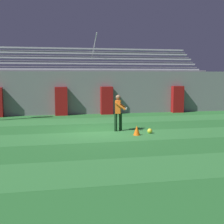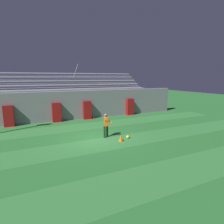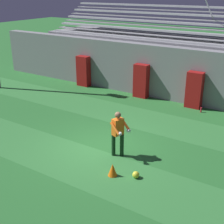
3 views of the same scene
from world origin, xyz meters
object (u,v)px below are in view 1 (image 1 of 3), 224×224
object	(u,v)px
goalkeeper	(118,110)
soccer_ball	(150,131)
padding_pillar_far_right	(177,99)
padding_pillar_gate_left	(61,101)
padding_pillar_gate_right	(107,100)
water_bottle	(116,113)
traffic_cone	(137,130)

from	to	relation	value
goalkeeper	soccer_ball	bearing A→B (deg)	-36.22
padding_pillar_far_right	soccer_ball	distance (m)	8.30
padding_pillar_gate_left	padding_pillar_far_right	size ratio (longest dim) A/B	1.00
goalkeeper	padding_pillar_gate_left	bearing A→B (deg)	110.89
padding_pillar_gate_right	soccer_ball	distance (m)	7.11
water_bottle	padding_pillar_gate_right	bearing A→B (deg)	141.62
soccer_ball	traffic_cone	world-z (taller)	traffic_cone
traffic_cone	padding_pillar_gate_right	bearing A→B (deg)	89.47
water_bottle	padding_pillar_gate_left	bearing A→B (deg)	172.78
padding_pillar_gate_left	padding_pillar_far_right	world-z (taller)	same
padding_pillar_gate_left	water_bottle	size ratio (longest dim) A/B	7.54
padding_pillar_gate_left	soccer_ball	bearing A→B (deg)	-63.14
padding_pillar_gate_left	padding_pillar_gate_right	size ratio (longest dim) A/B	1.00
padding_pillar_far_right	goalkeeper	distance (m)	8.28
padding_pillar_gate_right	goalkeeper	world-z (taller)	padding_pillar_gate_right
padding_pillar_gate_left	traffic_cone	bearing A→B (deg)	-68.54
padding_pillar_far_right	water_bottle	xyz separation A→B (m)	(-4.39, -0.44, -0.78)
padding_pillar_far_right	soccer_ball	xyz separation A→B (m)	(-4.34, -7.04, -0.79)
traffic_cone	water_bottle	world-z (taller)	traffic_cone
soccer_ball	water_bottle	bearing A→B (deg)	90.46
soccer_ball	water_bottle	distance (m)	6.59
traffic_cone	water_bottle	bearing A→B (deg)	84.78
padding_pillar_gate_left	soccer_ball	size ratio (longest dim) A/B	8.22
padding_pillar_gate_left	padding_pillar_far_right	bearing A→B (deg)	0.00
padding_pillar_gate_right	soccer_ball	xyz separation A→B (m)	(0.61, -7.04, -0.79)
soccer_ball	goalkeeper	bearing A→B (deg)	143.78
traffic_cone	padding_pillar_gate_left	bearing A→B (deg)	111.46
padding_pillar_gate_left	traffic_cone	world-z (taller)	padding_pillar_gate_left
padding_pillar_gate_right	traffic_cone	size ratio (longest dim) A/B	4.31
padding_pillar_far_right	soccer_ball	bearing A→B (deg)	-121.65
padding_pillar_gate_left	padding_pillar_gate_right	distance (m)	2.95
padding_pillar_gate_right	padding_pillar_far_right	bearing A→B (deg)	0.00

